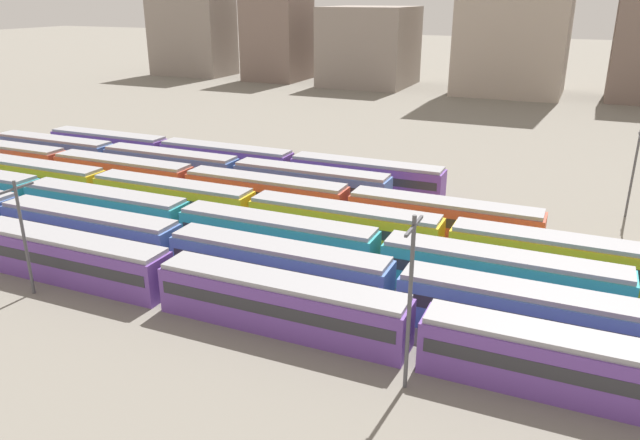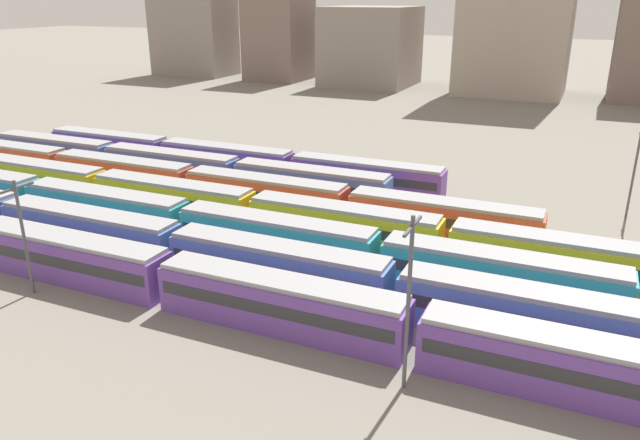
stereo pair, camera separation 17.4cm
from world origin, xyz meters
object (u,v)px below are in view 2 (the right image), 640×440
object	(u,v)px
train_track_4	(191,183)
catenary_pole_2	(23,232)
catenary_pole_1	(635,169)
train_track_2	(380,256)
catenary_pole_0	(409,297)
train_track_6	(226,160)
train_track_5	(171,166)
train_track_0	(415,332)
train_track_3	(446,241)
train_track_1	(278,266)

from	to	relation	value
train_track_4	catenary_pole_2	size ratio (longest dim) A/B	8.26
train_track_4	catenary_pole_1	distance (m)	46.52
train_track_2	train_track_4	distance (m)	27.67
catenary_pole_1	catenary_pole_0	bearing A→B (deg)	-108.80
train_track_4	train_track_6	xyz separation A→B (m)	(-1.90, 10.40, -0.00)
train_track_5	catenary_pole_1	world-z (taller)	catenary_pole_1
train_track_0	train_track_5	xyz separation A→B (m)	(-37.97, 26.00, -0.00)
train_track_0	train_track_3	world-z (taller)	same
train_track_0	train_track_1	distance (m)	13.40
train_track_1	catenary_pole_2	size ratio (longest dim) A/B	10.35
catenary_pole_1	train_track_3	bearing A→B (deg)	-128.05
train_track_1	catenary_pole_0	size ratio (longest dim) A/B	8.72
train_track_1	train_track_6	bearing A→B (deg)	128.88
train_track_3	catenary_pole_0	distance (m)	19.24
train_track_0	catenary_pole_1	world-z (taller)	catenary_pole_1
train_track_2	catenary_pole_2	distance (m)	27.30
train_track_3	train_track_4	xyz separation A→B (m)	(-29.81, 5.20, 0.00)
train_track_0	catenary_pole_0	world-z (taller)	catenary_pole_0
train_track_2	train_track_6	xyz separation A→B (m)	(-27.55, 20.80, -0.00)
train_track_1	train_track_4	size ratio (longest dim) A/B	1.25
train_track_2	catenary_pole_1	bearing A→B (deg)	51.81
catenary_pole_0	train_track_2	bearing A→B (deg)	114.10
train_track_0	train_track_2	size ratio (longest dim) A/B	1.00
train_track_4	train_track_2	bearing A→B (deg)	-22.07
train_track_0	train_track_2	bearing A→B (deg)	119.02
train_track_1	train_track_2	xyz separation A→B (m)	(6.58, 5.20, 0.00)
train_track_6	catenary_pole_0	distance (m)	48.19
train_track_2	catenary_pole_1	world-z (taller)	catenary_pole_1
train_track_2	train_track_3	world-z (taller)	same
train_track_0	catenary_pole_1	bearing A→B (deg)	69.22
train_track_0	train_track_6	xyz separation A→B (m)	(-33.32, 31.20, -0.00)
train_track_0	train_track_6	size ratio (longest dim) A/B	2.02
train_track_1	train_track_3	world-z (taller)	same
train_track_5	catenary_pole_2	xyz separation A→B (m)	(8.66, -29.05, 3.15)
catenary_pole_2	train_track_5	bearing A→B (deg)	106.60
train_track_2	catenary_pole_2	size ratio (longest dim) A/B	12.44
train_track_5	catenary_pole_2	size ratio (longest dim) A/B	6.17
train_track_3	train_track_5	distance (m)	37.82
train_track_3	catenary_pole_0	bearing A→B (deg)	-84.25
train_track_0	train_track_1	world-z (taller)	same
train_track_1	train_track_0	bearing A→B (deg)	-22.83
catenary_pole_0	catenary_pole_1	xyz separation A→B (m)	(12.72, 37.38, -0.83)
train_track_3	train_track_4	distance (m)	30.26
catenary_pole_1	train_track_0	bearing A→B (deg)	-110.78
train_track_2	train_track_6	bearing A→B (deg)	142.95
train_track_0	catenary_pole_0	distance (m)	5.09
train_track_0	catenary_pole_2	world-z (taller)	catenary_pole_2
train_track_3	train_track_6	size ratio (longest dim) A/B	2.02
train_track_3	catenary_pole_1	distance (m)	23.91
train_track_0	train_track_3	distance (m)	15.68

